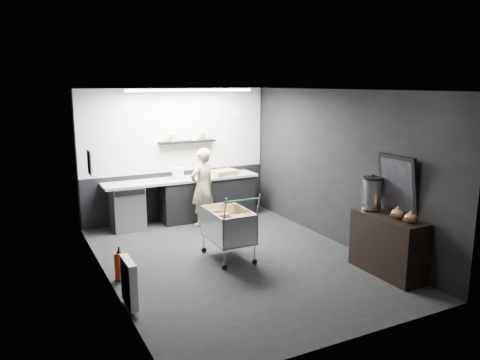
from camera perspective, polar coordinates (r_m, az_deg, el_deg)
name	(u,v)px	position (r m, az deg, el deg)	size (l,w,h in m)	color
floor	(235,259)	(7.69, -0.56, -9.63)	(5.50, 5.50, 0.00)	black
ceiling	(235,90)	(7.16, -0.61, 10.93)	(5.50, 5.50, 0.00)	white
wall_back	(176,154)	(9.81, -7.76, 3.12)	(5.50, 5.50, 0.00)	black
wall_front	(352,224)	(5.07, 13.46, -5.24)	(5.50, 5.50, 0.00)	black
wall_left	(105,191)	(6.68, -16.14, -1.28)	(5.50, 5.50, 0.00)	black
wall_right	(337,167)	(8.37, 11.77, 1.51)	(5.50, 5.50, 0.00)	black
kitchen_wall_panel	(176,130)	(9.73, -7.81, 6.02)	(3.95, 0.02, 1.70)	silver
dado_panel	(178,194)	(9.95, -7.59, -1.74)	(3.95, 0.02, 1.00)	black
floating_shelf	(187,142)	(9.72, -6.44, 4.68)	(1.20, 0.22, 0.04)	black
wall_clock	(237,114)	(10.24, -0.35, 8.09)	(0.20, 0.20, 0.03)	white
poster	(89,162)	(7.91, -17.90, 2.06)	(0.02, 0.30, 0.40)	white
poster_red_band	(89,158)	(7.90, -17.90, 2.56)	(0.01, 0.22, 0.10)	red
radiator	(129,282)	(6.16, -13.38, -12.05)	(0.10, 0.50, 0.60)	white
ceiling_strip	(191,90)	(8.86, -6.03, 10.82)	(2.40, 0.20, 0.04)	white
prep_counter	(189,199)	(9.72, -6.22, -2.28)	(3.20, 0.61, 0.90)	black
person	(202,187)	(9.28, -4.60, -0.88)	(0.57, 0.37, 1.56)	beige
shopping_cart	(228,227)	(7.56, -1.49, -5.78)	(0.61, 1.00, 1.10)	silver
sideboard	(387,237)	(7.32, 17.51, -6.61)	(0.51, 1.19, 1.78)	black
fire_extinguisher	(119,264)	(7.08, -14.48, -9.93)	(0.15, 0.15, 0.48)	#B7270C
cardboard_box	(224,172)	(9.87, -1.97, 0.93)	(0.52, 0.40, 0.10)	#967D50
pink_tub	(178,173)	(9.53, -7.57, 0.83)	(0.23, 0.23, 0.23)	white
white_container	(179,176)	(9.49, -7.49, 0.52)	(0.16, 0.13, 0.14)	white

